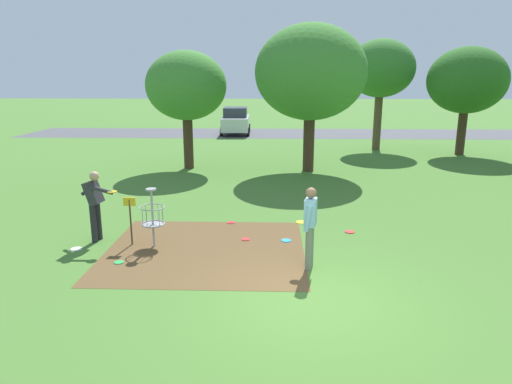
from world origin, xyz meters
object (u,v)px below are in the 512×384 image
object	(u,v)px
disc_golf_basket	(150,215)
tree_mid_center	(311,73)
frisbee_far_left	(286,241)
tree_mid_right	(467,81)
parked_car_leftmost	(236,121)
frisbee_near_basket	(76,249)
player_foreground_watching	(95,201)
tree_near_left	(381,69)
frisbee_by_tee	(119,262)
frisbee_mid_grass	(350,232)
tree_near_right	(186,86)
frisbee_scattered_a	(246,239)
player_throwing	(310,223)
frisbee_far_right	(231,223)

from	to	relation	value
disc_golf_basket	tree_mid_center	bearing A→B (deg)	64.54
tree_mid_center	frisbee_far_left	bearing A→B (deg)	-97.73
tree_mid_center	tree_mid_right	world-z (taller)	tree_mid_center
frisbee_far_left	parked_car_leftmost	size ratio (longest dim) A/B	0.06
frisbee_near_basket	player_foreground_watching	bearing A→B (deg)	64.27
disc_golf_basket	parked_car_leftmost	xyz separation A→B (m)	(0.26, 22.09, 0.17)
disc_golf_basket	player_foreground_watching	bearing A→B (deg)	167.11
tree_near_left	tree_mid_center	xyz separation A→B (m)	(-4.18, -6.09, -0.25)
tree_near_left	frisbee_by_tee	bearing A→B (deg)	-118.91
disc_golf_basket	frisbee_mid_grass	world-z (taller)	disc_golf_basket
frisbee_by_tee	tree_near_right	size ratio (longest dim) A/B	0.04
frisbee_near_basket	frisbee_scattered_a	distance (m)	3.94
tree_near_left	tree_mid_center	distance (m)	7.39
frisbee_scattered_a	tree_near_right	world-z (taller)	tree_near_right
player_foreground_watching	frisbee_mid_grass	world-z (taller)	player_foreground_watching
frisbee_far_left	frisbee_scattered_a	distance (m)	0.99
player_throwing	frisbee_mid_grass	distance (m)	2.75
frisbee_near_basket	tree_mid_center	distance (m)	11.86
frisbee_by_tee	tree_near_right	distance (m)	11.08
player_foreground_watching	tree_near_left	xyz separation A→B (m)	(9.91, 14.88, 3.29)
tree_near_left	player_foreground_watching	bearing A→B (deg)	-123.67
tree_near_right	tree_near_left	bearing A→B (deg)	31.51
tree_near_right	tree_mid_right	distance (m)	13.85
frisbee_scattered_a	tree_mid_center	size ratio (longest dim) A/B	0.04
frisbee_mid_grass	frisbee_near_basket	bearing A→B (deg)	-167.60
frisbee_near_basket	frisbee_far_right	size ratio (longest dim) A/B	1.17
player_foreground_watching	parked_car_leftmost	bearing A→B (deg)	85.65
disc_golf_basket	tree_near_right	size ratio (longest dim) A/B	0.28
tree_near_left	parked_car_leftmost	world-z (taller)	tree_near_left
player_throwing	tree_near_left	distance (m)	17.38
frisbee_by_tee	frisbee_mid_grass	bearing A→B (deg)	22.49
frisbee_far_left	tree_near_right	bearing A→B (deg)	113.69
frisbee_mid_grass	frisbee_scattered_a	world-z (taller)	same
frisbee_by_tee	disc_golf_basket	bearing A→B (deg)	66.51
tree_mid_center	parked_car_leftmost	bearing A→B (deg)	107.45
tree_near_left	frisbee_far_right	bearing A→B (deg)	-116.96
frisbee_far_left	disc_golf_basket	bearing A→B (deg)	-171.88
disc_golf_basket	tree_near_left	size ratio (longest dim) A/B	0.24
tree_near_left	frisbee_far_left	bearing A→B (deg)	-109.95
disc_golf_basket	tree_near_left	bearing A→B (deg)	60.74
frisbee_near_basket	player_throwing	bearing A→B (deg)	-9.17
tree_near_right	tree_mid_right	size ratio (longest dim) A/B	0.93
frisbee_mid_grass	frisbee_far_right	size ratio (longest dim) A/B	1.15
frisbee_mid_grass	tree_mid_right	xyz separation A→B (m)	(7.62, 12.46, 3.68)
frisbee_scattered_a	tree_near_left	distance (m)	16.57
frisbee_far_left	frisbee_mid_grass	bearing A→B (deg)	23.07
tree_mid_right	player_foreground_watching	bearing A→B (deg)	-136.12
frisbee_scattered_a	parked_car_leftmost	bearing A→B (deg)	95.08
frisbee_far_right	frisbee_near_basket	bearing A→B (deg)	-148.33
frisbee_mid_grass	tree_near_left	xyz separation A→B (m)	(3.71, 14.05, 4.27)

